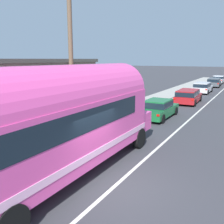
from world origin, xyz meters
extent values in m
plane|color=#38383D|center=(0.00, 0.00, 0.00)|extent=(300.00, 300.00, 0.00)
cube|color=silver|center=(0.00, 12.00, 0.00)|extent=(0.14, 80.00, 0.01)
cube|color=silver|center=(-3.97, 12.00, 0.00)|extent=(0.12, 80.00, 0.01)
cube|color=#9E9B93|center=(-5.36, 10.00, 0.07)|extent=(2.79, 90.00, 0.15)
cube|color=black|center=(-7.51, 2.03, 1.80)|extent=(0.08, 14.55, 1.20)
cylinder|color=brown|center=(-4.61, 3.60, 4.25)|extent=(0.24, 0.24, 8.50)
cube|color=#EA4C9E|center=(-1.98, -0.41, 1.75)|extent=(2.51, 9.60, 2.30)
cylinder|color=#EA4C9E|center=(-1.98, -0.41, 2.90)|extent=(2.46, 9.50, 2.45)
cube|color=#EA4C9E|center=(-1.99, 5.04, 1.07)|extent=(2.26, 1.30, 0.95)
cube|color=#F4B2D6|center=(-1.98, -0.41, 1.10)|extent=(2.55, 9.64, 0.24)
cube|color=black|center=(-1.98, -0.71, 2.35)|extent=(2.54, 7.80, 0.76)
cube|color=black|center=(-1.99, 4.44, 2.40)|extent=(2.14, 0.10, 0.96)
cube|color=silver|center=(-1.99, 5.73, 0.95)|extent=(0.90, 0.10, 0.56)
cylinder|color=black|center=(-3.16, 3.99, 0.50)|extent=(0.26, 1.00, 1.00)
cylinder|color=black|center=(-0.82, 3.99, 0.50)|extent=(0.26, 1.00, 1.00)
cylinder|color=black|center=(-0.81, -3.60, 0.50)|extent=(0.26, 1.00, 1.00)
cube|color=#196633|center=(-2.22, 10.76, 0.52)|extent=(1.84, 4.54, 0.60)
cube|color=#196633|center=(-2.22, 10.64, 1.09)|extent=(1.63, 2.18, 0.55)
cube|color=black|center=(-2.22, 10.64, 1.06)|extent=(1.69, 2.22, 0.43)
cube|color=red|center=(-3.02, 8.49, 0.70)|extent=(0.20, 0.04, 0.14)
cube|color=red|center=(-1.44, 8.49, 0.70)|extent=(0.20, 0.04, 0.14)
cylinder|color=black|center=(-3.07, 12.33, 0.32)|extent=(0.20, 0.64, 0.64)
cylinder|color=black|center=(-1.34, 12.32, 0.32)|extent=(0.20, 0.64, 0.64)
cylinder|color=black|center=(-3.09, 9.21, 0.32)|extent=(0.20, 0.64, 0.64)
cylinder|color=black|center=(-1.36, 9.20, 0.32)|extent=(0.20, 0.64, 0.64)
cube|color=#A5191E|center=(-1.75, 18.40, 0.52)|extent=(2.06, 4.77, 0.60)
cube|color=#A5191E|center=(-1.73, 17.93, 1.09)|extent=(1.81, 3.31, 0.55)
cube|color=black|center=(-1.73, 17.93, 1.06)|extent=(1.87, 3.36, 0.43)
cube|color=red|center=(-2.50, 16.01, 0.70)|extent=(0.20, 0.05, 0.14)
cube|color=red|center=(-0.84, 16.07, 0.70)|extent=(0.20, 0.05, 0.14)
cylinder|color=black|center=(-2.71, 20.02, 0.32)|extent=(0.22, 0.65, 0.64)
cylinder|color=black|center=(-0.90, 20.08, 0.32)|extent=(0.22, 0.65, 0.64)
cylinder|color=black|center=(-2.60, 16.72, 0.32)|extent=(0.22, 0.65, 0.64)
cylinder|color=black|center=(-0.78, 16.78, 0.32)|extent=(0.22, 0.65, 0.64)
cube|color=silver|center=(-1.95, 27.20, 0.52)|extent=(1.85, 4.45, 0.60)
cube|color=silver|center=(-1.95, 26.73, 1.09)|extent=(1.65, 3.00, 0.55)
cube|color=black|center=(-1.95, 26.73, 1.06)|extent=(1.71, 3.04, 0.43)
cube|color=red|center=(-2.75, 24.97, 0.70)|extent=(0.20, 0.04, 0.14)
cube|color=red|center=(-1.15, 24.97, 0.70)|extent=(0.20, 0.04, 0.14)
cylinder|color=black|center=(-2.83, 28.73, 0.32)|extent=(0.20, 0.64, 0.64)
cylinder|color=black|center=(-1.06, 28.73, 0.32)|extent=(0.20, 0.64, 0.64)
cylinder|color=black|center=(-2.83, 25.68, 0.32)|extent=(0.20, 0.64, 0.64)
cylinder|color=black|center=(-1.07, 25.68, 0.32)|extent=(0.20, 0.64, 0.64)
cube|color=#474C51|center=(-1.77, 35.92, 0.52)|extent=(1.99, 4.46, 0.60)
cube|color=#474C51|center=(-1.75, 35.44, 1.09)|extent=(1.74, 3.20, 0.55)
cube|color=black|center=(-1.75, 35.44, 1.06)|extent=(1.81, 3.24, 0.43)
cube|color=red|center=(-2.47, 33.68, 0.70)|extent=(0.20, 0.05, 0.14)
cube|color=red|center=(-0.89, 33.75, 0.70)|extent=(0.20, 0.05, 0.14)
cylinder|color=black|center=(-2.69, 37.37, 0.32)|extent=(0.23, 0.65, 0.64)
cylinder|color=black|center=(-0.96, 37.44, 0.32)|extent=(0.23, 0.65, 0.64)
cylinder|color=black|center=(-2.58, 34.39, 0.32)|extent=(0.23, 0.65, 0.64)
cylinder|color=black|center=(-0.84, 34.46, 0.32)|extent=(0.23, 0.65, 0.64)
cube|color=white|center=(-1.88, 42.31, 0.52)|extent=(1.99, 4.39, 0.60)
cube|color=white|center=(-1.88, 42.18, 1.09)|extent=(1.71, 2.04, 0.55)
cube|color=black|center=(-1.88, 42.18, 1.06)|extent=(1.77, 2.08, 0.43)
cube|color=red|center=(-2.75, 40.16, 0.70)|extent=(0.20, 0.05, 0.14)
cube|color=red|center=(-1.16, 40.10, 0.70)|extent=(0.20, 0.05, 0.14)
cylinder|color=black|center=(-2.71, 43.80, 0.32)|extent=(0.22, 0.65, 0.64)
cylinder|color=black|center=(-2.81, 40.87, 0.32)|extent=(0.22, 0.65, 0.64)
cylinder|color=black|center=(-1.05, 40.81, 0.32)|extent=(0.22, 0.65, 0.64)
camera|label=1|loc=(3.86, -6.98, 4.32)|focal=40.25mm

